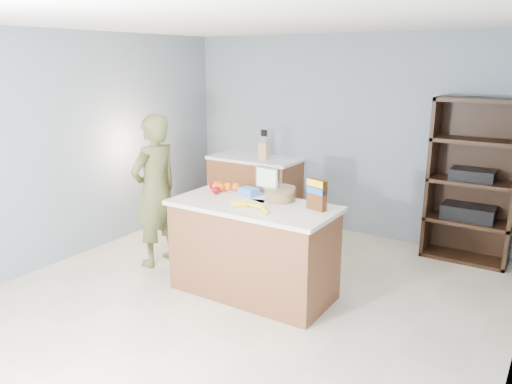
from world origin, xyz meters
The scene contains 15 objects.
floor centered at (0.00, 0.00, 0.00)m, with size 4.50×5.00×0.02m, color beige.
walls centered at (0.00, 0.00, 1.65)m, with size 4.52×5.02×2.51m.
counter_peninsula centered at (0.00, 0.30, 0.42)m, with size 1.56×0.76×0.90m.
back_cabinet centered at (-1.20, 2.20, 0.45)m, with size 1.24×0.62×0.90m.
shelving_unit centered at (1.55, 2.35, 0.86)m, with size 0.90×0.40×1.80m.
person centered at (-1.29, 0.36, 0.82)m, with size 0.60×0.39×1.65m, color #50562E.
knife_block centered at (-1.04, 2.18, 1.02)m, with size 0.12×0.10×0.31m.
envelopes centered at (-0.03, 0.41, 0.90)m, with size 0.28×0.23×0.00m.
bananas centered at (0.07, 0.17, 0.92)m, with size 0.49×0.24×0.05m.
apples centered at (-0.55, 0.44, 0.94)m, with size 0.21×0.20×0.08m.
oranges centered at (-0.53, 0.53, 0.94)m, with size 0.31×0.19×0.08m.
blue_carton centered at (-0.18, 0.50, 0.94)m, with size 0.18×0.12×0.08m, color blue.
salad_bowl centered at (0.15, 0.52, 0.96)m, with size 0.30×0.30×0.13m.
tv centered at (-0.05, 0.63, 1.06)m, with size 0.28×0.12×0.28m.
cereal_box centered at (0.58, 0.44, 1.06)m, with size 0.20×0.11×0.28m.
Camera 1 is at (2.40, -3.41, 2.20)m, focal length 35.00 mm.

